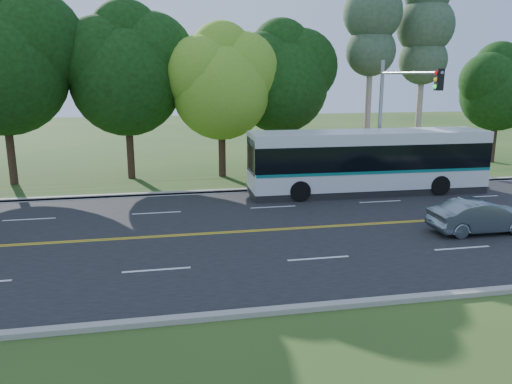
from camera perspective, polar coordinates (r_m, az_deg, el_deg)
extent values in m
plane|color=#224617|center=(20.83, 5.48, -4.15)|extent=(120.00, 120.00, 0.00)
cube|color=black|center=(20.83, 5.48, -4.12)|extent=(60.00, 14.00, 0.02)
cube|color=gray|center=(27.51, 1.29, 0.37)|extent=(60.00, 0.30, 0.15)
cube|color=gray|center=(14.56, 13.60, -12.07)|extent=(60.00, 0.30, 0.15)
cube|color=#224617|center=(29.28, 0.53, 1.12)|extent=(60.00, 4.00, 0.10)
cube|color=gold|center=(20.75, 5.54, -4.15)|extent=(57.00, 0.10, 0.00)
cube|color=gold|center=(20.90, 5.42, -4.02)|extent=(57.00, 0.10, 0.00)
cube|color=silver|center=(16.73, -11.29, -8.71)|extent=(2.20, 0.12, 0.00)
cube|color=silver|center=(17.53, 7.14, -7.52)|extent=(2.20, 0.12, 0.00)
cube|color=silver|center=(19.87, 22.49, -5.93)|extent=(2.20, 0.12, 0.00)
cube|color=silver|center=(24.08, -24.49, -2.85)|extent=(2.20, 0.12, 0.00)
cube|color=silver|center=(23.38, -11.29, -2.35)|extent=(2.20, 0.12, 0.00)
cube|color=silver|center=(23.95, 1.98, -1.72)|extent=(2.20, 0.12, 0.00)
cube|color=silver|center=(25.72, 14.01, -1.06)|extent=(2.20, 0.12, 0.00)
cube|color=silver|center=(28.45, 24.11, -0.48)|extent=(2.20, 0.12, 0.00)
cube|color=silver|center=(27.23, 1.43, 0.12)|extent=(57.00, 0.12, 0.00)
cube|color=silver|center=(14.82, 13.10, -11.78)|extent=(57.00, 0.12, 0.00)
cylinder|color=black|center=(31.45, -26.21, 4.17)|extent=(0.44, 0.44, 3.96)
sphere|color=black|center=(31.17, -27.07, 12.35)|extent=(7.20, 7.20, 7.20)
sphere|color=black|center=(31.11, -24.24, 15.29)|extent=(5.76, 5.76, 5.76)
sphere|color=black|center=(31.66, -27.22, 17.25)|extent=(4.68, 4.68, 4.68)
cylinder|color=black|center=(31.41, -14.18, 4.79)|extent=(0.44, 0.44, 3.60)
sphere|color=black|center=(31.10, -14.61, 12.29)|extent=(6.60, 6.60, 6.60)
sphere|color=black|center=(31.36, -11.93, 14.85)|extent=(5.28, 5.28, 5.28)
sphere|color=black|center=(31.01, -17.27, 14.27)|extent=(4.95, 4.95, 4.95)
sphere|color=black|center=(31.56, -14.65, 16.80)|extent=(4.29, 4.29, 4.29)
cylinder|color=black|center=(30.62, -3.90, 4.61)|extent=(0.44, 0.44, 3.24)
sphere|color=#61A021|center=(30.29, -4.01, 11.45)|extent=(5.80, 5.80, 5.80)
sphere|color=#61A021|center=(30.76, -1.63, 13.67)|extent=(4.64, 4.64, 4.64)
sphere|color=#61A021|center=(29.95, -6.26, 13.33)|extent=(4.35, 4.35, 4.35)
sphere|color=#61A021|center=(30.71, -3.98, 15.54)|extent=(3.77, 3.77, 3.77)
cylinder|color=black|center=(32.79, 2.75, 5.36)|extent=(0.44, 0.44, 3.42)
sphere|color=black|center=(32.48, 2.82, 12.03)|extent=(6.00, 6.00, 6.00)
sphere|color=black|center=(33.11, 5.06, 14.10)|extent=(4.80, 4.80, 4.80)
sphere|color=black|center=(32.02, 0.78, 13.91)|extent=(4.50, 4.50, 4.50)
sphere|color=black|center=(32.92, 2.87, 15.96)|extent=(3.90, 3.90, 3.90)
cylinder|color=#A69B86|center=(34.42, 12.73, 10.76)|extent=(0.40, 0.40, 9.80)
sphere|color=#324C2F|center=(34.43, 12.98, 15.42)|extent=(3.23, 3.23, 3.23)
sphere|color=#324C2F|center=(34.62, 13.19, 19.35)|extent=(3.80, 3.80, 3.80)
cylinder|color=#A69B86|center=(36.65, 18.22, 10.02)|extent=(0.40, 0.40, 9.10)
sphere|color=#324C2F|center=(36.63, 18.52, 14.07)|extent=(3.23, 3.23, 3.23)
sphere|color=#324C2F|center=(36.75, 18.78, 17.51)|extent=(3.80, 3.80, 3.80)
cylinder|color=black|center=(40.14, 25.45, 5.29)|extent=(0.44, 0.44, 3.06)
sphere|color=black|center=(39.89, 25.93, 10.05)|extent=(5.20, 5.20, 5.20)
sphere|color=black|center=(40.81, 27.17, 11.43)|extent=(4.16, 4.16, 4.16)
sphere|color=black|center=(39.10, 25.00, 11.44)|extent=(3.90, 3.90, 3.90)
sphere|color=black|center=(40.25, 25.99, 12.85)|extent=(3.38, 3.38, 3.38)
sphere|color=maroon|center=(29.12, 6.64, 2.37)|extent=(1.50, 1.50, 1.50)
sphere|color=maroon|center=(29.44, 8.50, 2.43)|extent=(1.50, 1.50, 1.50)
sphere|color=maroon|center=(29.78, 10.32, 2.48)|extent=(1.50, 1.50, 1.50)
sphere|color=maroon|center=(30.16, 12.09, 2.53)|extent=(1.50, 1.50, 1.50)
sphere|color=maroon|center=(30.56, 13.82, 2.58)|extent=(1.50, 1.50, 1.50)
sphere|color=maroon|center=(30.99, 15.50, 2.63)|extent=(1.50, 1.50, 1.50)
sphere|color=maroon|center=(31.44, 17.14, 2.67)|extent=(1.50, 1.50, 1.50)
sphere|color=maroon|center=(31.92, 18.73, 2.71)|extent=(1.50, 1.50, 1.50)
sphere|color=maroon|center=(32.43, 20.27, 2.74)|extent=(1.50, 1.50, 1.50)
cube|color=olive|center=(31.35, 19.36, 1.45)|extent=(3.50, 1.40, 0.40)
cylinder|color=gray|center=(29.17, 13.96, 7.54)|extent=(0.20, 0.20, 7.00)
cylinder|color=gray|center=(26.35, 17.08, 12.89)|extent=(0.14, 6.00, 0.14)
cube|color=black|center=(23.90, 20.21, 11.97)|extent=(0.32, 0.28, 0.95)
sphere|color=red|center=(23.82, 19.91, 12.71)|extent=(0.18, 0.18, 0.18)
sphere|color=yellow|center=(23.82, 19.85, 11.99)|extent=(0.18, 0.18, 0.18)
sphere|color=#19D833|center=(23.82, 19.79, 11.27)|extent=(0.18, 0.18, 0.18)
cube|color=silver|center=(27.36, 12.58, 1.77)|extent=(12.68, 2.89, 1.04)
cube|color=black|center=(27.16, 12.71, 4.20)|extent=(12.61, 2.92, 1.31)
cube|color=silver|center=(27.03, 12.81, 6.18)|extent=(12.68, 2.89, 0.59)
cube|color=#0B6964|center=(27.28, 12.63, 2.72)|extent=(12.61, 2.93, 0.15)
cube|color=black|center=(25.40, -0.53, 4.14)|extent=(0.10, 2.47, 1.80)
cube|color=#19E54C|center=(25.26, -0.51, 6.41)|extent=(0.08, 1.61, 0.23)
cube|color=black|center=(27.51, 12.51, 0.33)|extent=(12.67, 2.78, 0.37)
cylinder|color=black|center=(24.98, 5.05, 0.11)|extent=(1.06, 0.31, 1.05)
cylinder|color=black|center=(27.36, 3.68, 1.29)|extent=(1.06, 0.31, 1.05)
cylinder|color=black|center=(27.90, 20.26, 0.72)|extent=(1.06, 0.31, 1.05)
cylinder|color=black|center=(30.05, 17.88, 1.75)|extent=(1.06, 0.31, 1.05)
imported|color=slate|center=(21.91, 24.31, -2.54)|extent=(4.08, 1.43, 1.34)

